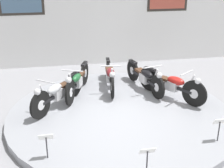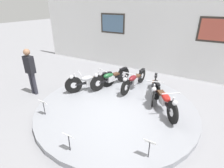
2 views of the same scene
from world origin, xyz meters
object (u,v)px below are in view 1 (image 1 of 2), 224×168
(motorcycle_maroon, at_px, (110,75))
(info_placard_front_left, at_px, (46,140))
(motorcycle_green, at_px, (77,80))
(motorcycle_black, at_px, (145,76))
(motorcycle_silver, at_px, (57,92))
(info_placard_front_right, at_px, (220,124))
(info_placard_front_centre, at_px, (147,154))
(motorcycle_red, at_px, (172,84))

(motorcycle_maroon, distance_m, info_placard_front_left, 3.40)
(motorcycle_maroon, relative_size, info_placard_front_left, 3.82)
(motorcycle_green, xyz_separation_m, motorcycle_maroon, (0.90, 0.26, -0.01))
(motorcycle_black, bearing_deg, info_placard_front_left, -133.16)
(motorcycle_silver, xyz_separation_m, info_placard_front_right, (3.06, -2.04, -0.02))
(motorcycle_black, bearing_deg, info_placard_front_right, -74.82)
(info_placard_front_centre, bearing_deg, motorcycle_green, 104.85)
(info_placard_front_right, bearing_deg, motorcycle_red, 96.18)
(motorcycle_maroon, height_order, motorcycle_red, motorcycle_red)
(motorcycle_green, bearing_deg, info_placard_front_centre, -75.15)
(motorcycle_maroon, xyz_separation_m, motorcycle_red, (1.42, -0.94, 0.02))
(motorcycle_green, xyz_separation_m, info_placard_front_right, (2.55, -2.71, -0.02))
(motorcycle_green, height_order, motorcycle_red, motorcycle_red)
(motorcycle_silver, height_order, info_placard_front_left, motorcycle_silver)
(motorcycle_green, distance_m, info_placard_front_left, 2.81)
(motorcycle_maroon, relative_size, motorcycle_red, 1.17)
(motorcycle_silver, xyz_separation_m, info_placard_front_left, (-0.22, -2.04, -0.02))
(motorcycle_silver, distance_m, info_placard_front_right, 3.68)
(motorcycle_maroon, distance_m, info_placard_front_right, 3.40)
(motorcycle_black, height_order, info_placard_front_left, motorcycle_black)
(motorcycle_silver, relative_size, motorcycle_green, 0.86)
(motorcycle_silver, relative_size, motorcycle_maroon, 0.83)
(motorcycle_maroon, xyz_separation_m, info_placard_front_left, (-1.64, -2.98, -0.01))
(motorcycle_green, bearing_deg, info_placard_front_left, -105.09)
(info_placard_front_left, distance_m, info_placard_front_right, 3.28)
(motorcycle_green, xyz_separation_m, motorcycle_black, (1.81, -0.00, -0.01))
(motorcycle_black, relative_size, info_placard_front_right, 3.75)
(motorcycle_red, bearing_deg, info_placard_front_centre, -117.32)
(motorcycle_maroon, distance_m, motorcycle_black, 0.94)
(motorcycle_green, distance_m, motorcycle_black, 1.81)
(motorcycle_green, relative_size, motorcycle_red, 1.13)
(motorcycle_black, relative_size, info_placard_front_centre, 3.75)
(info_placard_front_right, bearing_deg, motorcycle_black, 105.18)
(motorcycle_silver, xyz_separation_m, motorcycle_maroon, (1.42, 0.94, -0.02))
(motorcycle_silver, relative_size, info_placard_front_right, 3.18)
(motorcycle_maroon, bearing_deg, motorcycle_black, -16.27)
(info_placard_front_left, height_order, info_placard_front_centre, same)
(motorcycle_red, relative_size, info_placard_front_right, 3.25)
(motorcycle_green, xyz_separation_m, motorcycle_red, (2.33, -0.68, 0.01))
(motorcycle_green, xyz_separation_m, info_placard_front_left, (-0.73, -2.71, -0.02))
(info_placard_front_centre, xyz_separation_m, info_placard_front_right, (1.64, 0.71, 0.00))
(motorcycle_silver, bearing_deg, info_placard_front_left, -96.14)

